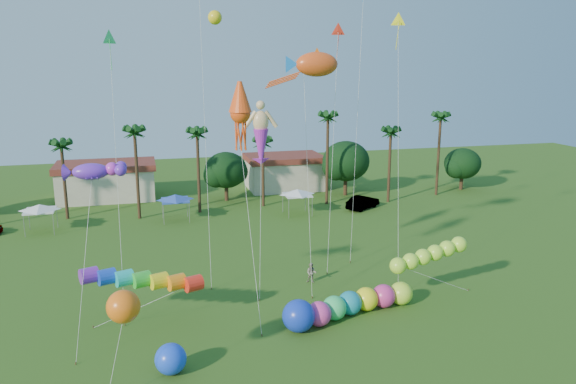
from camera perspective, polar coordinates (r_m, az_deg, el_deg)
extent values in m
cylinder|color=#3A2819|center=(68.32, -21.76, 0.91)|extent=(0.36, 0.36, 8.50)
cylinder|color=#3A2819|center=(65.67, -15.08, 1.60)|extent=(0.36, 0.36, 10.00)
cylinder|color=#3A2819|center=(67.00, -9.08, 1.90)|extent=(0.36, 0.36, 9.50)
cylinder|color=#3A2819|center=(69.33, -2.55, 1.79)|extent=(0.36, 0.36, 8.00)
cylinder|color=#3A2819|center=(70.22, 4.01, 3.16)|extent=(0.36, 0.36, 11.00)
cylinder|color=#3A2819|center=(72.44, 10.26, 2.48)|extent=(0.36, 0.36, 9.00)
cylinder|color=#3A2819|center=(77.72, 15.03, 3.51)|extent=(0.36, 0.36, 10.50)
sphere|color=#113814|center=(72.49, -6.32, 2.24)|extent=(5.46, 5.46, 5.46)
sphere|color=#113814|center=(75.41, 5.91, 3.15)|extent=(6.30, 6.30, 6.30)
sphere|color=#113814|center=(82.22, 17.31, 2.78)|extent=(5.04, 5.04, 5.04)
cube|color=beige|center=(77.18, -17.93, 0.80)|extent=(12.00, 7.00, 4.00)
cube|color=beige|center=(79.44, -0.40, 1.78)|extent=(10.00, 7.00, 4.00)
pyramid|color=white|center=(64.10, -23.92, -1.41)|extent=(3.00, 3.00, 0.60)
pyramid|color=blue|center=(64.27, -11.40, -0.50)|extent=(3.00, 3.00, 0.60)
pyramid|color=white|center=(65.56, 0.95, 0.03)|extent=(3.00, 3.00, 0.60)
imported|color=#4C4C54|center=(69.23, 7.61, -1.03)|extent=(5.07, 4.20, 1.63)
imported|color=gray|center=(46.02, 2.39, -8.22)|extent=(1.00, 0.93, 1.65)
sphere|color=#E13B9A|center=(38.97, 3.17, -12.26)|extent=(1.72, 1.72, 1.72)
sphere|color=#32D66D|center=(39.88, 4.72, -11.66)|extent=(1.72, 1.72, 1.72)
sphere|color=teal|center=(40.75, 6.30, -11.14)|extent=(1.72, 1.72, 1.72)
sphere|color=#FFF41A|center=(41.52, 7.96, -10.72)|extent=(1.72, 1.72, 1.72)
sphere|color=#D9338B|center=(42.22, 9.69, -10.37)|extent=(1.72, 1.72, 1.72)
sphere|color=#C3F636|center=(42.91, 11.41, -10.05)|extent=(1.72, 1.72, 1.72)
sphere|color=#1636CB|center=(38.08, 1.08, -12.47)|extent=(2.70, 2.70, 2.19)
sphere|color=#1B4CFB|center=(34.20, -11.84, -16.27)|extent=(1.82, 1.82, 1.82)
cylinder|color=red|center=(38.85, -12.53, -9.34)|extent=(7.98, 2.45, 1.07)
cylinder|color=silver|center=(39.88, -14.47, -11.12)|extent=(6.73, 1.04, 2.93)
cylinder|color=brown|center=(41.09, -19.17, -12.81)|extent=(0.08, 0.08, 0.16)
ellipsoid|color=#B0F336|center=(42.42, 11.10, -7.36)|extent=(6.56, 3.89, 1.45)
cylinder|color=silver|center=(44.58, 14.63, -8.52)|extent=(6.42, 0.56, 2.91)
cylinder|color=brown|center=(46.87, 17.84, -9.44)|extent=(0.08, 0.08, 0.16)
sphere|color=orange|center=(31.02, -16.38, -11.11)|extent=(2.10, 2.10, 1.75)
cylinder|color=silver|center=(31.99, -17.16, -15.45)|extent=(1.18, 0.40, 5.09)
cylinder|color=silver|center=(43.19, -2.83, -2.57)|extent=(1.23, 4.55, 11.78)
cylinder|color=brown|center=(42.95, -2.90, -10.90)|extent=(0.08, 0.08, 0.16)
ellipsoid|color=#E94F19|center=(44.13, 2.95, 12.83)|extent=(5.25, 2.63, 2.09)
cylinder|color=silver|center=(42.85, 2.71, 1.14)|extent=(1.51, 4.15, 17.36)
cylinder|color=brown|center=(43.39, 2.47, -10.64)|extent=(0.08, 0.08, 0.16)
cylinder|color=silver|center=(45.48, -8.43, 6.27)|extent=(0.56, 6.61, 24.51)
cylinder|color=brown|center=(45.34, -7.78, -9.68)|extent=(0.08, 0.08, 0.16)
cone|color=#FF4D14|center=(38.28, -4.87, 7.96)|extent=(2.05, 2.05, 4.45)
cylinder|color=silver|center=(37.39, -3.79, -3.18)|extent=(0.37, 4.61, 14.15)
cylinder|color=brown|center=(37.92, -2.67, -14.32)|extent=(0.08, 0.08, 0.16)
ellipsoid|color=#6B29D0|center=(36.79, -19.40, 1.97)|extent=(4.31, 3.36, 1.48)
cylinder|color=silver|center=(36.45, -20.06, -7.08)|extent=(1.42, 3.77, 10.91)
cylinder|color=brown|center=(36.98, -20.76, -15.97)|extent=(0.08, 0.08, 0.16)
cone|color=red|center=(48.89, 5.12, 16.00)|extent=(1.36, 0.50, 1.34)
cylinder|color=silver|center=(47.39, 4.55, 3.93)|extent=(1.90, 3.67, 20.08)
cylinder|color=brown|center=(48.03, 3.99, -8.26)|extent=(0.08, 0.08, 0.16)
cone|color=#FFF91A|center=(45.33, 11.14, 16.68)|extent=(1.31, 0.67, 1.29)
cylinder|color=silver|center=(43.69, 11.14, 3.29)|extent=(1.07, 4.25, 20.57)
cylinder|color=brown|center=(44.51, 11.13, -10.26)|extent=(0.08, 0.08, 0.16)
cone|color=#36E975|center=(39.89, -17.68, 14.62)|extent=(1.11, 0.98, 1.22)
cylinder|color=silver|center=(39.18, -16.94, 0.69)|extent=(0.19, 3.04, 19.01)
cylinder|color=brown|center=(40.75, -16.23, -12.82)|extent=(0.08, 0.08, 0.16)
cylinder|color=silver|center=(49.94, 7.02, 6.88)|extent=(1.93, 3.32, 24.46)
cylinder|color=brown|center=(50.85, 6.34, -7.08)|extent=(0.08, 0.08, 0.16)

